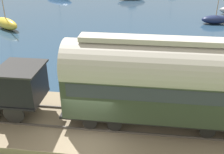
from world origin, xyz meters
The scene contains 8 objects.
ground_plane centered at (0.00, 0.00, 0.00)m, with size 200.00×200.00×0.00m, color #476033.
rail_embankment centered at (1.42, 0.00, 0.23)m, with size 5.49×56.00×0.58m.
steam_locomotive centered at (1.42, 5.01, 2.26)m, with size 2.42×6.40×3.49m.
passenger_coach centered at (1.42, -3.57, 3.17)m, with size 2.61×10.20×4.78m.
sailboat_navy centered at (24.51, -11.54, 0.61)m, with size 1.97×3.71×9.12m.
sailboat_yellow centered at (18.88, 13.94, 0.72)m, with size 3.44×4.31×8.15m.
rowboat_mid_harbor centered at (12.43, -5.53, 0.20)m, with size 2.33×2.14×0.39m.
rowboat_far_out centered at (13.94, -2.85, 0.26)m, with size 1.57×2.40×0.50m.
Camera 1 is at (-10.22, -2.49, 9.15)m, focal length 42.00 mm.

